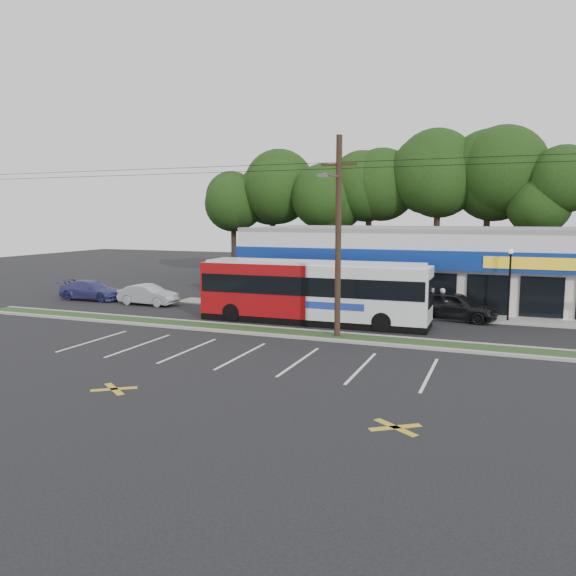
# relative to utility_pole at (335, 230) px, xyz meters

# --- Properties ---
(ground) EXTENTS (120.00, 120.00, 0.00)m
(ground) POSITION_rel_utility_pole_xyz_m (-2.83, -0.93, -5.41)
(ground) COLOR black
(ground) RESTS_ON ground
(grass_strip) EXTENTS (40.00, 1.60, 0.12)m
(grass_strip) POSITION_rel_utility_pole_xyz_m (-2.83, 0.07, -5.35)
(grass_strip) COLOR #1F3A17
(grass_strip) RESTS_ON ground
(curb_south) EXTENTS (40.00, 0.25, 0.14)m
(curb_south) POSITION_rel_utility_pole_xyz_m (-2.83, -0.78, -5.34)
(curb_south) COLOR #9E9E93
(curb_south) RESTS_ON ground
(curb_north) EXTENTS (40.00, 0.25, 0.14)m
(curb_north) POSITION_rel_utility_pole_xyz_m (-2.83, 0.92, -5.34)
(curb_north) COLOR #9E9E93
(curb_north) RESTS_ON ground
(sidewalk) EXTENTS (32.00, 2.20, 0.10)m
(sidewalk) POSITION_rel_utility_pole_xyz_m (2.17, 8.07, -5.36)
(sidewalk) COLOR #9E9E93
(sidewalk) RESTS_ON ground
(strip_mall) EXTENTS (25.00, 12.55, 5.30)m
(strip_mall) POSITION_rel_utility_pole_xyz_m (2.67, 14.99, -2.76)
(strip_mall) COLOR silver
(strip_mall) RESTS_ON ground
(utility_pole) EXTENTS (50.00, 2.77, 10.00)m
(utility_pole) POSITION_rel_utility_pole_xyz_m (0.00, 0.00, 0.00)
(utility_pole) COLOR black
(utility_pole) RESTS_ON ground
(lamp_post) EXTENTS (0.30, 0.30, 4.25)m
(lamp_post) POSITION_rel_utility_pole_xyz_m (8.17, 7.87, -2.74)
(lamp_post) COLOR black
(lamp_post) RESTS_ON ground
(tree_line) EXTENTS (46.76, 6.76, 11.83)m
(tree_line) POSITION_rel_utility_pole_xyz_m (1.17, 25.07, 3.00)
(tree_line) COLOR black
(tree_line) RESTS_ON ground
(metrobus) EXTENTS (13.26, 3.04, 3.55)m
(metrobus) POSITION_rel_utility_pole_xyz_m (-2.30, 3.57, -3.53)
(metrobus) COLOR maroon
(metrobus) RESTS_ON ground
(car_dark) EXTENTS (5.25, 2.84, 1.70)m
(car_dark) POSITION_rel_utility_pole_xyz_m (5.17, 7.43, -4.57)
(car_dark) COLOR black
(car_dark) RESTS_ON ground
(car_silver) EXTENTS (4.33, 1.64, 1.41)m
(car_silver) POSITION_rel_utility_pole_xyz_m (-15.04, 5.59, -4.71)
(car_silver) COLOR #A7A9AF
(car_silver) RESTS_ON ground
(car_blue) EXTENTS (4.95, 2.10, 1.43)m
(car_blue) POSITION_rel_utility_pole_xyz_m (-20.33, 6.07, -4.70)
(car_blue) COLOR navy
(car_blue) RESTS_ON ground
(pedestrian_a) EXTENTS (0.71, 0.50, 1.85)m
(pedestrian_a) POSITION_rel_utility_pole_xyz_m (4.47, 7.57, -4.49)
(pedestrian_a) COLOR silver
(pedestrian_a) RESTS_ON ground
(pedestrian_b) EXTENTS (0.95, 0.85, 1.60)m
(pedestrian_b) POSITION_rel_utility_pole_xyz_m (3.45, 6.97, -4.61)
(pedestrian_b) COLOR silver
(pedestrian_b) RESTS_ON ground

